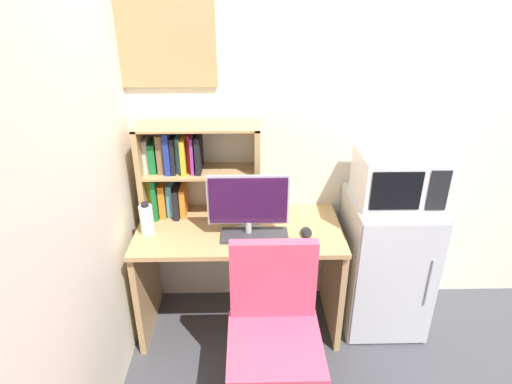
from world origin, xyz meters
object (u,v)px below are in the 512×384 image
Objects in this scene: computer_mouse at (306,232)px; mini_fridge at (384,262)px; keyboard at (255,235)px; microwave at (397,177)px; monitor at (248,205)px; desk_chair at (274,346)px; wall_corkboard at (166,41)px; hutch_bookshelf at (184,168)px; water_bottle at (147,219)px.

mini_fridge is (0.53, 0.12, -0.30)m from computer_mouse.
microwave reaches higher than keyboard.
computer_mouse is 0.62m from mini_fridge.
monitor is 0.50× the size of desk_chair.
wall_corkboard reaches higher than monitor.
hutch_bookshelf reaches higher than keyboard.
desk_chair is at bearing -80.42° from keyboard.
monitor reaches higher than water_bottle.
hutch_bookshelf reaches higher than desk_chair.
computer_mouse is (0.72, -0.28, -0.29)m from hutch_bookshelf.
mini_fridge is at bearing 9.19° from keyboard.
keyboard is at bearing -5.29° from water_bottle.
desk_chair is at bearing -57.59° from hutch_bookshelf.
hutch_bookshelf reaches higher than mini_fridge.
keyboard is 0.89m from microwave.
hutch_bookshelf is 0.72m from wall_corkboard.
monitor is 0.76m from desk_chair.
keyboard is at bearing -170.61° from microwave.
water_bottle is at bearing 141.29° from desk_chair.
water_bottle reaches higher than computer_mouse.
microwave is (0.86, 0.11, 0.11)m from monitor.
monitor is at bearing -172.41° from microwave.
wall_corkboard is (-0.06, 0.10, 0.71)m from hutch_bookshelf.
water_bottle is 0.22× the size of mini_fridge.
mini_fridge is 1.61× the size of wall_corkboard.
monitor reaches higher than keyboard.
microwave reaches higher than mini_fridge.
computer_mouse is (0.30, 0.01, 0.01)m from keyboard.
monitor reaches higher than computer_mouse.
microwave is at bearing -11.25° from wall_corkboard.
computer_mouse is 0.12× the size of mini_fridge.
hutch_bookshelf is at bearing -61.26° from wall_corkboard.
mini_fridge is (0.86, 0.11, -0.48)m from monitor.
microwave is at bearing 7.59° from monitor.
keyboard is at bearing -170.81° from mini_fridge.
computer_mouse is (0.33, -0.01, -0.18)m from monitor.
desk_chair is (-0.74, -0.65, -0.64)m from microwave.
microwave reaches higher than monitor.
mini_fridge is 0.59m from microwave.
desk_chair is at bearing -58.00° from wall_corkboard.
water_bottle is at bearing -112.49° from wall_corkboard.
water_bottle is (-0.59, 0.04, -0.10)m from monitor.
keyboard is 0.30m from computer_mouse.
wall_corkboard is at bearing 122.00° from desk_chair.
hutch_bookshelf is 0.49m from monitor.
monitor reaches higher than mini_fridge.
wall_corkboard is (-0.45, 0.37, 0.83)m from monitor.
microwave reaches higher than desk_chair.
wall_corkboard is at bearing 168.62° from mini_fridge.
wall_corkboard reaches higher than computer_mouse.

